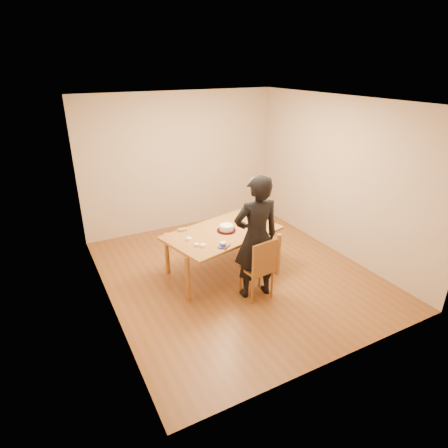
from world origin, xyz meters
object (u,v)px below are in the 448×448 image
dining_chair (257,268)px  cake_plate (226,230)px  cake (226,228)px  dining_table (223,233)px  person (256,238)px

dining_chair → cake_plate: 0.83m
cake_plate → cake: bearing=0.0°
dining_table → person: size_ratio=0.94×
cake → dining_table: bearing=171.6°
dining_table → person: 0.77m
cake_plate → person: person is taller
dining_table → dining_chair: 0.84m
dining_table → dining_chair: (0.15, -0.78, -0.28)m
dining_table → dining_chair: size_ratio=4.47×
cake_plate → person: bearing=-83.2°
cake → person: 0.73m
dining_table → person: bearing=-92.5°
dining_chair → cake: size_ratio=1.79×
person → dining_chair: bearing=97.7°
cake → person: person is taller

